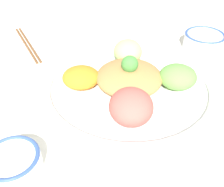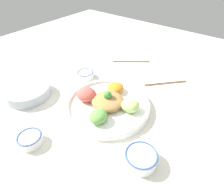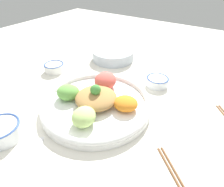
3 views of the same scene
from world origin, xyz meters
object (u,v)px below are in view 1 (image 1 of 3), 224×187
object	(u,v)px
sauce_bowl_red	(13,162)
chopsticks_pair_near	(28,43)
salad_platter	(129,84)
rice_bowl_blue	(204,41)
serving_spoon_extra	(151,40)

from	to	relation	value
sauce_bowl_red	chopsticks_pair_near	bearing A→B (deg)	-59.96
sauce_bowl_red	salad_platter	bearing A→B (deg)	-115.68
rice_bowl_blue	chopsticks_pair_near	distance (m)	0.51
chopsticks_pair_near	serving_spoon_extra	size ratio (longest dim) A/B	1.60
chopsticks_pair_near	sauce_bowl_red	bearing A→B (deg)	-17.30
sauce_bowl_red	serving_spoon_extra	bearing A→B (deg)	-102.65
salad_platter	sauce_bowl_red	world-z (taller)	salad_platter
salad_platter	rice_bowl_blue	size ratio (longest dim) A/B	3.44
rice_bowl_blue	chopsticks_pair_near	world-z (taller)	rice_bowl_blue
salad_platter	serving_spoon_extra	world-z (taller)	salad_platter
sauce_bowl_red	rice_bowl_blue	xyz separation A→B (m)	(-0.27, -0.52, 0.01)
rice_bowl_blue	salad_platter	bearing A→B (deg)	61.10
sauce_bowl_red	serving_spoon_extra	world-z (taller)	sauce_bowl_red
chopsticks_pair_near	serving_spoon_extra	xyz separation A→B (m)	(-0.34, -0.14, -0.00)
rice_bowl_blue	chopsticks_pair_near	size ratio (longest dim) A/B	0.60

